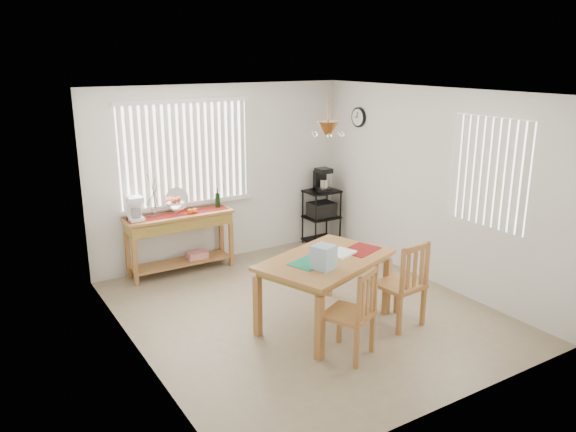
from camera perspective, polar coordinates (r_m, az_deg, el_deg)
ground at (r=6.89m, az=1.72°, el=-9.67°), size 4.00×4.50×0.01m
room_shell at (r=6.36m, az=1.79°, el=4.30°), size 4.20×4.70×2.70m
sideboard at (r=8.02m, az=-10.88°, el=-1.26°), size 1.51×0.43×0.85m
sideboard_items at (r=7.86m, az=-12.87°, el=0.88°), size 1.44×0.36×0.65m
wire_cart at (r=9.12m, az=3.42°, el=0.44°), size 0.53×0.42×0.89m
cart_items at (r=9.00m, az=3.44°, el=3.68°), size 0.21×0.25×0.37m
dining_table at (r=6.33m, az=3.82°, el=-5.09°), size 1.73×1.40×0.80m
table_items at (r=6.08m, az=4.05°, el=-4.09°), size 1.25×0.61×0.26m
chair_left at (r=5.78m, az=6.54°, el=-9.84°), size 0.60×0.60×0.96m
chair_right at (r=6.49m, az=11.53°, el=-6.86°), size 0.51×0.51×1.01m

